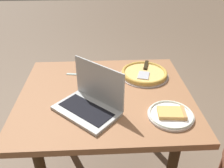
{
  "coord_description": "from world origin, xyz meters",
  "views": [
    {
      "loc": [
        -0.02,
        -1.16,
        1.52
      ],
      "look_at": [
        0.04,
        -0.04,
        0.83
      ],
      "focal_mm": 37.61,
      "sensor_mm": 36.0,
      "label": 1
    }
  ],
  "objects_px": {
    "laptop": "(91,101)",
    "table_knife": "(88,75)",
    "dining_table": "(105,106)",
    "pizza_tray": "(144,73)",
    "pizza_plate": "(171,114)"
  },
  "relations": [
    {
      "from": "laptop",
      "to": "dining_table",
      "type": "bearing_deg",
      "value": 61.8
    },
    {
      "from": "dining_table",
      "to": "laptop",
      "type": "xyz_separation_m",
      "value": [
        -0.08,
        -0.15,
        0.15
      ]
    },
    {
      "from": "pizza_tray",
      "to": "table_knife",
      "type": "bearing_deg",
      "value": 176.51
    },
    {
      "from": "dining_table",
      "to": "pizza_tray",
      "type": "xyz_separation_m",
      "value": [
        0.27,
        0.2,
        0.11
      ]
    },
    {
      "from": "laptop",
      "to": "pizza_plate",
      "type": "bearing_deg",
      "value": -11.85
    },
    {
      "from": "pizza_plate",
      "to": "pizza_tray",
      "type": "bearing_deg",
      "value": 98.65
    },
    {
      "from": "pizza_plate",
      "to": "laptop",
      "type": "bearing_deg",
      "value": 168.15
    },
    {
      "from": "laptop",
      "to": "pizza_tray",
      "type": "height_order",
      "value": "laptop"
    },
    {
      "from": "laptop",
      "to": "table_knife",
      "type": "relative_size",
      "value": 1.59
    },
    {
      "from": "laptop",
      "to": "pizza_tray",
      "type": "xyz_separation_m",
      "value": [
        0.35,
        0.34,
        -0.04
      ]
    },
    {
      "from": "pizza_plate",
      "to": "table_knife",
      "type": "xyz_separation_m",
      "value": [
        -0.44,
        0.45,
        -0.01
      ]
    },
    {
      "from": "laptop",
      "to": "table_knife",
      "type": "distance_m",
      "value": 0.37
    },
    {
      "from": "table_knife",
      "to": "dining_table",
      "type": "bearing_deg",
      "value": -63.89
    },
    {
      "from": "pizza_tray",
      "to": "laptop",
      "type": "bearing_deg",
      "value": -135.31
    },
    {
      "from": "dining_table",
      "to": "pizza_tray",
      "type": "height_order",
      "value": "pizza_tray"
    }
  ]
}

